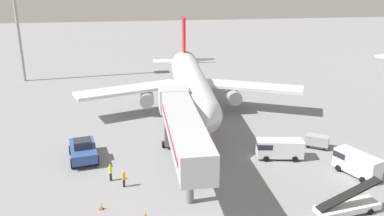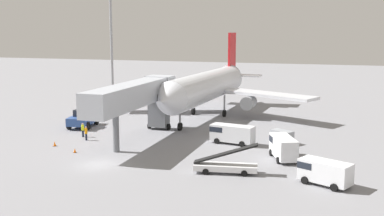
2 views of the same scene
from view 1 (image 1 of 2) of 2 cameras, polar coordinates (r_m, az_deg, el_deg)
name	(u,v)px [view 1 (image 1 of 2)]	position (r m, az deg, el deg)	size (l,w,h in m)	color
airplane_at_gate	(191,84)	(58.83, -0.15, 3.48)	(34.12, 34.45, 12.95)	silver
jet_bridge	(182,125)	(41.06, -1.49, -2.39)	(3.46, 20.08, 7.27)	#B2B7C1
pushback_tug	(83,150)	(47.26, -15.19, -5.77)	(3.79, 5.96, 2.54)	#2D4C8E
belt_loader_truck	(347,206)	(38.91, 21.17, -12.80)	(6.19, 2.69, 2.97)	white
service_van_mid_center	(356,162)	(45.79, 22.23, -7.16)	(3.58, 5.21, 2.39)	white
service_van_near_right	(278,148)	(46.95, 12.13, -5.56)	(5.44, 2.71, 2.25)	silver
baggage_cart_near_left	(317,141)	(51.08, 17.36, -4.49)	(2.97, 2.59, 1.55)	#38383D
ground_crew_worker_foreground	(124,178)	(40.87, -9.66, -9.81)	(0.35, 0.35, 1.74)	#1E2333
ground_crew_worker_midground	(110,172)	(42.21, -11.48, -8.91)	(0.48, 0.48, 1.80)	#1E2333
safety_cone_alpha	(101,206)	(38.08, -12.72, -13.45)	(0.38, 0.38, 0.58)	black
safety_cone_bravo	(145,215)	(36.41, -6.65, -14.79)	(0.32, 0.32, 0.50)	black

